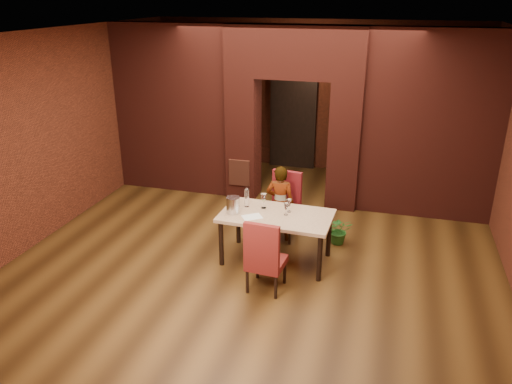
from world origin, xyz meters
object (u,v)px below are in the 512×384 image
dining_table (276,237)px  potted_plant (339,230)px  wine_glass_a (264,201)px  water_bottle (247,197)px  wine_glass_c (286,209)px  wine_glass_b (289,206)px  person_seated (280,203)px  chair_far (282,206)px  wine_bucket (233,205)px  chair_near (266,254)px

dining_table → potted_plant: (0.83, 0.80, -0.15)m
wine_glass_a → dining_table: bearing=-35.0°
dining_table → water_bottle: bearing=164.2°
dining_table → wine_glass_c: bearing=10.6°
water_bottle → dining_table: bearing=-17.6°
wine_glass_b → dining_table: bearing=-137.6°
person_seated → water_bottle: person_seated is taller
chair_far → wine_bucket: (-0.52, -0.89, 0.33)m
chair_far → wine_bucket: bearing=-113.1°
chair_far → wine_bucket: chair_far is taller
wine_glass_c → wine_bucket: 0.76m
chair_near → potted_plant: size_ratio=2.29×
person_seated → wine_glass_b: person_seated is taller
wine_glass_a → chair_far: bearing=76.6°
dining_table → wine_bucket: bearing=-167.1°
dining_table → chair_near: 0.78m
wine_glass_b → water_bottle: 0.65m
wine_bucket → wine_glass_b: bearing=18.7°
chair_near → person_seated: (-0.16, 1.47, 0.10)m
potted_plant → water_bottle: bearing=-154.1°
wine_glass_a → wine_glass_c: (0.37, -0.14, -0.02)m
chair_near → wine_glass_b: chair_near is taller
person_seated → wine_glass_c: person_seated is taller
dining_table → water_bottle: water_bottle is taller
water_bottle → wine_glass_c: bearing=-12.2°
wine_glass_c → water_bottle: water_bottle is taller
dining_table → potted_plant: 1.16m
dining_table → potted_plant: dining_table is taller
wine_bucket → wine_glass_c: bearing=10.7°
dining_table → wine_bucket: size_ratio=6.61×
potted_plant → wine_bucket: bearing=-147.6°
wine_glass_b → wine_bucket: size_ratio=0.80×
chair_near → wine_glass_a: chair_near is taller
chair_far → wine_glass_a: bearing=-96.2°
wine_glass_c → potted_plant: bearing=48.1°
chair_near → person_seated: 1.48m
water_bottle → potted_plant: (1.32, 0.64, -0.67)m
chair_near → wine_glass_a: size_ratio=4.59×
water_bottle → person_seated: bearing=55.0°
chair_near → wine_glass_c: 0.85m
chair_near → potted_plant: 1.77m
chair_near → wine_glass_a: (-0.29, 0.93, 0.34)m
person_seated → water_bottle: 0.72m
wine_glass_b → wine_glass_a: bearing=176.4°
water_bottle → wine_glass_a: bearing=1.6°
wine_glass_c → water_bottle: 0.64m
person_seated → wine_bucket: size_ratio=5.12×
wine_glass_a → wine_bucket: 0.47m
potted_plant → wine_glass_a: bearing=-149.2°
wine_glass_c → wine_bucket: bearing=-169.3°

